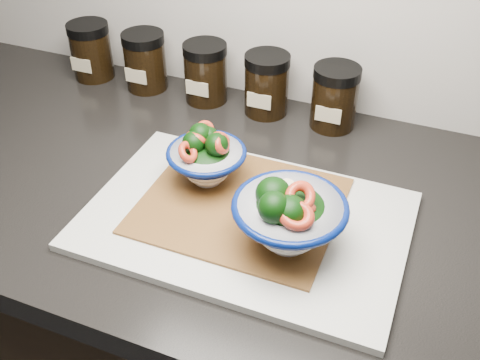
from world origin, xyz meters
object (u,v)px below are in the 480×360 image
at_px(bowl_right, 288,216).
at_px(spice_jar_e, 335,97).
at_px(spice_jar_c, 206,73).
at_px(spice_jar_d, 267,84).
at_px(bowl_left, 206,158).
at_px(cutting_board, 245,220).
at_px(spice_jar_a, 91,51).
at_px(spice_jar_b, 145,61).

relative_size(bowl_right, spice_jar_e, 1.34).
bearing_deg(spice_jar_e, spice_jar_c, 180.00).
xyz_separation_m(bowl_right, spice_jar_d, (-0.15, 0.34, -0.01)).
xyz_separation_m(bowl_left, bowl_right, (0.16, -0.09, 0.01)).
xyz_separation_m(cutting_board, spice_jar_c, (-0.20, 0.30, 0.05)).
bearing_deg(spice_jar_d, bowl_left, -91.22).
xyz_separation_m(bowl_left, spice_jar_d, (0.01, 0.25, 0.00)).
bearing_deg(bowl_right, cutting_board, 155.68).
relative_size(bowl_right, spice_jar_a, 1.34).
bearing_deg(bowl_right, spice_jar_a, 147.40).
height_order(cutting_board, spice_jar_d, spice_jar_d).
relative_size(bowl_right, spice_jar_d, 1.34).
relative_size(bowl_right, spice_jar_c, 1.34).
xyz_separation_m(cutting_board, spice_jar_b, (-0.33, 0.30, 0.05)).
height_order(bowl_left, spice_jar_e, spice_jar_e).
height_order(bowl_right, spice_jar_c, bowl_right).
bearing_deg(cutting_board, bowl_right, -24.32).
xyz_separation_m(spice_jar_a, spice_jar_e, (0.50, 0.00, 0.00)).
height_order(bowl_left, spice_jar_b, spice_jar_b).
relative_size(cutting_board, spice_jar_a, 3.98).
xyz_separation_m(spice_jar_b, spice_jar_d, (0.25, 0.00, 0.00)).
bearing_deg(spice_jar_c, spice_jar_e, 0.00).
xyz_separation_m(bowl_left, spice_jar_e, (0.13, 0.25, 0.00)).
height_order(cutting_board, spice_jar_a, spice_jar_a).
distance_m(cutting_board, bowl_left, 0.11).
relative_size(spice_jar_b, spice_jar_e, 1.00).
bearing_deg(spice_jar_e, bowl_left, -117.83).
relative_size(spice_jar_d, spice_jar_e, 1.00).
height_order(spice_jar_a, spice_jar_d, same).
height_order(spice_jar_a, spice_jar_b, same).
bearing_deg(bowl_left, spice_jar_a, 146.06).
bearing_deg(spice_jar_c, spice_jar_a, 180.00).
xyz_separation_m(spice_jar_a, spice_jar_b, (0.12, 0.00, 0.00)).
bearing_deg(spice_jar_a, cutting_board, -33.78).
bearing_deg(spice_jar_c, spice_jar_b, 180.00).
relative_size(bowl_left, spice_jar_e, 1.06).
distance_m(bowl_left, spice_jar_b, 0.35).
distance_m(bowl_right, spice_jar_a, 0.62).
relative_size(spice_jar_a, spice_jar_d, 1.00).
bearing_deg(bowl_left, spice_jar_b, 134.66).
distance_m(spice_jar_b, spice_jar_e, 0.38).
height_order(bowl_right, spice_jar_b, bowl_right).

